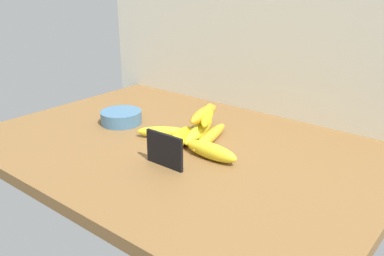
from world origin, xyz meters
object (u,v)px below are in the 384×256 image
at_px(banana_0, 165,132).
at_px(banana_7, 203,114).
at_px(banana_1, 210,137).
at_px(chalkboard_sign, 165,151).
at_px(banana_6, 207,115).
at_px(fruit_bowl, 121,117).
at_px(banana_3, 178,140).
at_px(banana_2, 198,132).
at_px(banana_4, 203,127).
at_px(banana_5, 211,151).

height_order(banana_0, banana_7, banana_7).
bearing_deg(banana_1, chalkboard_sign, -88.92).
height_order(banana_6, banana_7, banana_7).
height_order(fruit_bowl, banana_3, banana_3).
bearing_deg(banana_1, banana_0, -155.63).
relative_size(banana_0, banana_2, 0.82).
bearing_deg(fruit_bowl, chalkboard_sign, -23.82).
xyz_separation_m(fruit_bowl, banana_4, (0.25, 0.09, -0.00)).
distance_m(banana_0, banana_2, 0.09).
height_order(banana_1, banana_2, banana_2).
distance_m(fruit_bowl, banana_7, 0.27).
xyz_separation_m(banana_0, banana_5, (0.18, -0.03, 0.00)).
relative_size(banana_4, banana_7, 1.17).
distance_m(chalkboard_sign, banana_1, 0.19).
bearing_deg(chalkboard_sign, banana_1, 91.08).
distance_m(chalkboard_sign, fruit_bowl, 0.34).
xyz_separation_m(chalkboard_sign, banana_7, (-0.06, 0.23, 0.02)).
bearing_deg(fruit_bowl, banana_6, 22.50).
distance_m(banana_5, banana_6, 0.18).
bearing_deg(banana_4, banana_2, -74.00).
distance_m(chalkboard_sign, banana_3, 0.12).
height_order(chalkboard_sign, banana_6, chalkboard_sign).
bearing_deg(banana_6, banana_2, -84.54).
height_order(chalkboard_sign, banana_1, chalkboard_sign).
height_order(banana_3, banana_5, same).
bearing_deg(chalkboard_sign, banana_6, 102.77).
distance_m(banana_6, banana_7, 0.01).
distance_m(banana_2, banana_5, 0.14).
xyz_separation_m(banana_2, banana_4, (-0.01, 0.04, 0.00)).
bearing_deg(banana_5, banana_3, 178.90).
relative_size(banana_0, banana_7, 0.99).
xyz_separation_m(banana_3, banana_6, (-0.01, 0.14, 0.03)).
xyz_separation_m(banana_6, banana_7, (-0.01, -0.01, 0.00)).
bearing_deg(banana_6, fruit_bowl, -157.50).
relative_size(chalkboard_sign, banana_0, 0.70).
bearing_deg(banana_2, banana_5, -38.47).
distance_m(chalkboard_sign, banana_4, 0.24).
bearing_deg(chalkboard_sign, banana_3, 115.13).
relative_size(banana_0, banana_4, 0.85).
bearing_deg(banana_0, banana_7, 58.17).
distance_m(banana_0, banana_1, 0.13).
xyz_separation_m(banana_2, banana_6, (-0.00, 0.05, 0.04)).
distance_m(chalkboard_sign, banana_6, 0.25).
relative_size(banana_3, banana_7, 1.23).
bearing_deg(banana_7, banana_6, 54.56).
bearing_deg(banana_7, banana_3, -84.64).
bearing_deg(banana_5, chalkboard_sign, -120.76).
bearing_deg(banana_1, banana_7, 141.96).
relative_size(fruit_bowl, banana_6, 0.66).
distance_m(chalkboard_sign, banana_0, 0.18).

